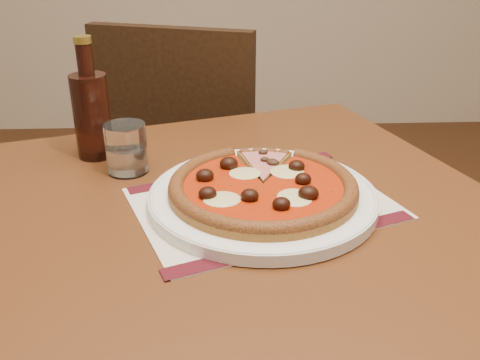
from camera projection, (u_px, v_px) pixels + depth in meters
name	position (u px, v px, depth m)	size (l,w,h in m)	color
table	(241.00, 258.00, 0.87)	(1.00, 1.00, 0.75)	#612F17
chair_far	(190.00, 159.00, 1.56)	(0.55, 0.55, 0.92)	black
placemat	(263.00, 203.00, 0.83)	(0.38, 0.27, 0.00)	silver
plate	(263.00, 197.00, 0.82)	(0.35, 0.35, 0.02)	white
pizza	(263.00, 186.00, 0.81)	(0.29, 0.29, 0.04)	#9D6B26
ham_slice	(267.00, 166.00, 0.89)	(0.10, 0.14, 0.02)	#9D6B26
water_glass	(126.00, 148.00, 0.92)	(0.07, 0.07, 0.09)	white
bottle	(91.00, 112.00, 0.96)	(0.07, 0.07, 0.22)	#36140D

